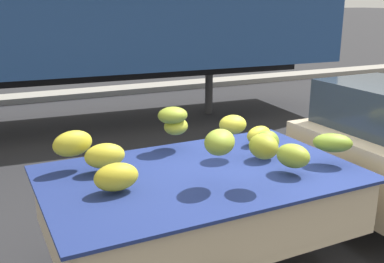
% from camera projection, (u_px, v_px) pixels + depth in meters
% --- Properties ---
extents(ground, '(220.00, 220.00, 0.00)m').
position_uv_depth(ground, '(278.00, 253.00, 4.86)').
color(ground, '#28282B').
extents(curb_strip, '(80.00, 0.80, 0.16)m').
position_uv_depth(curb_strip, '(90.00, 93.00, 12.78)').
color(curb_strip, gray).
rests_on(curb_strip, ground).
extents(pickup_truck, '(5.12, 1.93, 1.70)m').
position_uv_depth(pickup_truck, '(358.00, 160.00, 5.09)').
color(pickup_truck, '#CCB793').
rests_on(pickup_truck, ground).
extents(semi_trailer, '(12.11, 3.13, 3.95)m').
position_uv_depth(semi_trailer, '(54.00, 3.00, 8.91)').
color(semi_trailer, navy).
rests_on(semi_trailer, ground).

